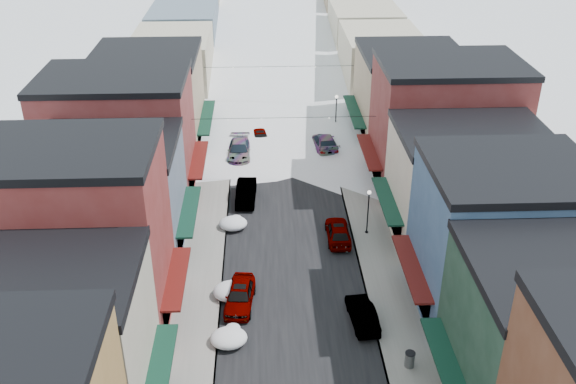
{
  "coord_description": "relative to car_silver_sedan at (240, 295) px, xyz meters",
  "views": [
    {
      "loc": [
        -1.92,
        -13.06,
        27.42
      ],
      "look_at": [
        0.0,
        32.1,
        2.98
      ],
      "focal_mm": 40.0,
      "sensor_mm": 36.0,
      "label": 1
    }
  ],
  "objects": [
    {
      "name": "sidewalk_left",
      "position": [
        -2.91,
        38.32,
        -0.7
      ],
      "size": [
        3.2,
        160.0,
        0.15
      ],
      "primitive_type": "cube",
      "color": "gray",
      "rests_on": "ground"
    },
    {
      "name": "bldg_r_blue",
      "position": [
        16.88,
        -0.68,
        4.48
      ],
      "size": [
        11.3,
        9.2,
        10.5
      ],
      "color": "#36547B",
      "rests_on": "ground"
    },
    {
      "name": "sidewalk_right",
      "position": [
        10.29,
        38.32,
        -0.7
      ],
      "size": [
        3.2,
        160.0,
        0.15
      ],
      "primitive_type": "cube",
      "color": "gray",
      "rests_on": "ground"
    },
    {
      "name": "car_silver_wagon",
      "position": [
        -0.61,
        23.34,
        0.04
      ],
      "size": [
        2.38,
        5.66,
        1.63
      ],
      "primitive_type": "imported",
      "rotation": [
        0.0,
        0.0,
        -0.02
      ],
      "color": "#979A9E",
      "rests_on": "ground"
    },
    {
      "name": "bldg_l_brick_far",
      "position": [
        -10.5,
        16.32,
        4.73
      ],
      "size": [
        13.3,
        9.2,
        11.0
      ],
      "color": "maroon",
      "rests_on": "ground"
    },
    {
      "name": "snow_pile_mid",
      "position": [
        -0.59,
        0.9,
        -0.26
      ],
      "size": [
        2.52,
        2.75,
        1.07
      ],
      "color": "white",
      "rests_on": "ground"
    },
    {
      "name": "car_green_sedan",
      "position": [
        7.99,
        -2.18,
        -0.08
      ],
      "size": [
        1.86,
        4.3,
        1.38
      ],
      "primitive_type": "imported",
      "rotation": [
        0.0,
        0.0,
        3.24
      ],
      "color": "black",
      "rests_on": "ground"
    },
    {
      "name": "bldg_l_brick_near",
      "position": [
        -10.01,
        -1.18,
        5.48
      ],
      "size": [
        12.3,
        8.2,
        12.5
      ],
      "color": "maroon",
      "rests_on": "ground"
    },
    {
      "name": "curb_left",
      "position": [
        -1.36,
        38.32,
        -0.7
      ],
      "size": [
        0.1,
        160.0,
        0.15
      ],
      "primitive_type": "cube",
      "color": "slate",
      "rests_on": "ground"
    },
    {
      "name": "bldg_l_cream",
      "position": [
        -9.5,
        -9.18,
        3.99
      ],
      "size": [
        11.3,
        8.2,
        9.5
      ],
      "color": "beige",
      "rests_on": "ground"
    },
    {
      "name": "overhead_cables",
      "position": [
        3.69,
        25.82,
        5.43
      ],
      "size": [
        16.4,
        15.04,
        0.04
      ],
      "color": "black",
      "rests_on": "ground"
    },
    {
      "name": "snow_pile_far",
      "position": [
        -0.77,
        9.96,
        -0.31
      ],
      "size": [
        2.29,
        2.61,
        0.97
      ],
      "color": "white",
      "rests_on": "ground"
    },
    {
      "name": "streetlamp_far",
      "position": [
        9.56,
        28.65,
        2.13
      ],
      "size": [
        0.36,
        0.36,
        4.36
      ],
      "color": "black",
      "rests_on": "sidewalk_right"
    },
    {
      "name": "car_silver_sedan",
      "position": [
        0.0,
        0.0,
        0.0
      ],
      "size": [
        2.29,
        4.7,
        1.54
      ],
      "primitive_type": "imported",
      "rotation": [
        0.0,
        0.0,
        -0.11
      ],
      "color": "#A3A5AB",
      "rests_on": "ground"
    },
    {
      "name": "bldg_r_cream",
      "position": [
        17.38,
        8.32,
        3.74
      ],
      "size": [
        12.3,
        9.2,
        9.0
      ],
      "color": "beige",
      "rests_on": "ground"
    },
    {
      "name": "distant_blocks",
      "position": [
        3.69,
        61.32,
        3.23
      ],
      "size": [
        34.0,
        55.0,
        8.0
      ],
      "color": "gray",
      "rests_on": "ground"
    },
    {
      "name": "bldg_r_green",
      "position": [
        16.88,
        -9.68,
        3.99
      ],
      "size": [
        11.3,
        9.2,
        9.5
      ],
      "color": "#1B3829",
      "rests_on": "ground"
    },
    {
      "name": "car_black_sedan",
      "position": [
        7.99,
        24.86,
        0.07
      ],
      "size": [
        2.99,
        6.02,
        1.68
      ],
      "primitive_type": "imported",
      "rotation": [
        0.0,
        0.0,
        3.26
      ],
      "color": "black",
      "rests_on": "ground"
    },
    {
      "name": "bldg_r_brick_far",
      "position": [
        17.88,
        17.32,
        4.98
      ],
      "size": [
        13.3,
        9.2,
        11.5
      ],
      "color": "maroon",
      "rests_on": "ground"
    },
    {
      "name": "car_lane_white",
      "position": [
        5.79,
        45.92,
        0.02
      ],
      "size": [
        3.32,
        6.01,
        1.59
      ],
      "primitive_type": "imported",
      "rotation": [
        0.0,
        0.0,
        3.26
      ],
      "color": "silver",
      "rests_on": "ground"
    },
    {
      "name": "trash_can",
      "position": [
        10.18,
        -6.46,
        -0.09
      ],
      "size": [
        0.61,
        0.61,
        1.04
      ],
      "color": "#545759",
      "rests_on": "sidewalk_right"
    },
    {
      "name": "car_gray_suv",
      "position": [
        7.53,
        7.83,
        -0.01
      ],
      "size": [
        1.82,
        4.51,
        1.53
      ],
      "primitive_type": "imported",
      "rotation": [
        0.0,
        0.0,
        3.14
      ],
      "color": "gray",
      "rests_on": "ground"
    },
    {
      "name": "bldg_l_tan",
      "position": [
        -9.5,
        26.32,
        4.23
      ],
      "size": [
        11.3,
        11.2,
        10.0
      ],
      "color": "tan",
      "rests_on": "ground"
    },
    {
      "name": "car_lane_silver",
      "position": [
        1.49,
        26.4,
        0.0
      ],
      "size": [
        2.41,
        4.75,
        1.55
      ],
      "primitive_type": "imported",
      "rotation": [
        0.0,
        0.0,
        0.13
      ],
      "color": "#A2A6AA",
      "rests_on": "ground"
    },
    {
      "name": "snow_pile_near",
      "position": [
        -0.59,
        -3.81,
        -0.3
      ],
      "size": [
        2.33,
        2.63,
        0.99
      ],
      "color": "white",
      "rests_on": "ground"
    },
    {
      "name": "streetlamp_near",
      "position": [
        9.92,
        8.56,
        1.78
      ],
      "size": [
        0.32,
        0.32,
        3.81
      ],
      "color": "black",
      "rests_on": "sidewalk_right"
    },
    {
      "name": "car_dark_hatch",
      "position": [
        0.19,
        14.54,
        0.01
      ],
      "size": [
        1.86,
        4.79,
        1.56
      ],
      "primitive_type": "imported",
      "rotation": [
        0.0,
        0.0,
        -0.04
      ],
      "color": "black",
      "rests_on": "ground"
    },
    {
      "name": "bldg_l_grayblue",
      "position": [
        -9.5,
        7.32,
        3.74
      ],
      "size": [
        11.3,
        9.2,
        9.0
      ],
      "color": "slate",
      "rests_on": "ground"
    },
    {
      "name": "road",
      "position": [
        3.69,
        38.32,
        -0.77
      ],
      "size": [
        10.0,
        160.0,
        0.01
      ],
      "primitive_type": "cube",
      "color": "black",
      "rests_on": "ground"
    },
    {
      "name": "curb_right",
      "position": [
        8.74,
        38.32,
        -0.7
      ],
      "size": [
        0.1,
        160.0,
        0.15
      ],
      "primitive_type": "cube",
      "color": "slate",
      "rests_on": "ground"
    },
    {
      "name": "bldg_r_tan",
      "position": [
        16.88,
        27.32,
        3.98
      ],
      "size": [
        11.3,
        11.2,
        9.5
      ],
      "color": "#9C8466",
      "rests_on": "ground"
    }
  ]
}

